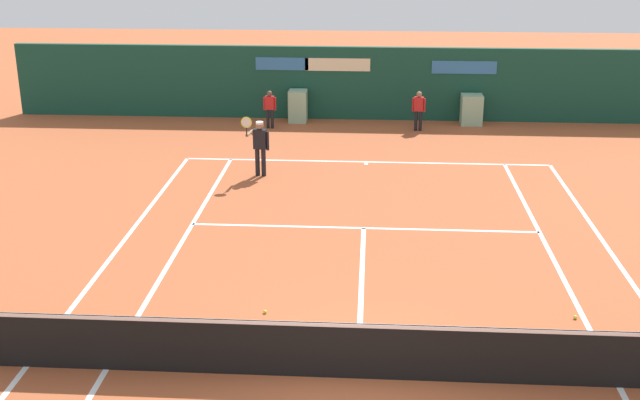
{
  "coord_description": "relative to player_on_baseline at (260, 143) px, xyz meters",
  "views": [
    {
      "loc": [
        0.12,
        -10.95,
        6.82
      ],
      "look_at": [
        -0.99,
        6.02,
        0.8
      ],
      "focal_mm": 45.34,
      "sensor_mm": 36.0,
      "label": 1
    }
  ],
  "objects": [
    {
      "name": "tennis_ball_near_service_line",
      "position": [
        1.19,
        -8.12,
        -0.9
      ],
      "size": [
        0.07,
        0.07,
        0.07
      ],
      "primitive_type": "sphere",
      "color": "#CCE033",
      "rests_on": "ground_plane"
    },
    {
      "name": "tennis_net",
      "position": [
        2.91,
        -10.17,
        -0.42
      ],
      "size": [
        12.1,
        0.1,
        1.07
      ],
      "color": "#4C4C51",
      "rests_on": "ground_plane"
    },
    {
      "name": "player_on_baseline",
      "position": [
        0.0,
        0.0,
        0.0
      ],
      "size": [
        0.69,
        0.64,
        1.78
      ],
      "rotation": [
        0.0,
        0.0,
        3.01
      ],
      "color": "black",
      "rests_on": "ground_plane"
    },
    {
      "name": "tennis_ball_mid_court",
      "position": [
        6.75,
        -7.96,
        -0.9
      ],
      "size": [
        0.07,
        0.07,
        0.07
      ],
      "primitive_type": "sphere",
      "color": "#CCE033",
      "rests_on": "ground_plane"
    },
    {
      "name": "ground_plane",
      "position": [
        2.91,
        -9.6,
        -0.93
      ],
      "size": [
        80.0,
        80.0,
        0.01
      ],
      "color": "#A8512D"
    },
    {
      "name": "sponsor_back_wall",
      "position": [
        2.95,
        6.79,
        0.29
      ],
      "size": [
        25.0,
        1.02,
        2.54
      ],
      "color": "#144233",
      "rests_on": "ground_plane"
    },
    {
      "name": "ball_kid_left_post",
      "position": [
        -0.38,
        5.28,
        -0.19
      ],
      "size": [
        0.43,
        0.18,
        1.28
      ],
      "rotation": [
        0.0,
        0.0,
        3.14
      ],
      "color": "black",
      "rests_on": "ground_plane"
    },
    {
      "name": "ball_kid_centre_post",
      "position": [
        4.59,
        5.28,
        -0.17
      ],
      "size": [
        0.44,
        0.21,
        1.33
      ],
      "rotation": [
        0.0,
        0.0,
        2.98
      ],
      "color": "black",
      "rests_on": "ground_plane"
    }
  ]
}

